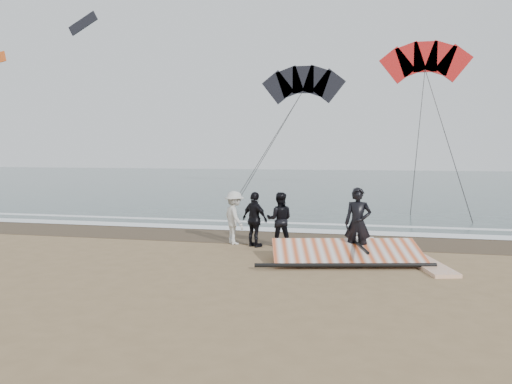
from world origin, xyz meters
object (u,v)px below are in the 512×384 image
at_px(board_white, 429,265).
at_px(sail_rig, 345,254).
at_px(board_cream, 360,245).
at_px(man_main, 358,224).

xyz_separation_m(board_white, sail_rig, (-2.04, 0.20, 0.15)).
distance_m(board_cream, sail_rig, 1.99).
bearing_deg(man_main, sail_rig, -131.63).
height_order(board_cream, sail_rig, sail_rig).
bearing_deg(board_cream, board_white, -48.09).
xyz_separation_m(board_cream, sail_rig, (-0.35, -1.96, 0.14)).
height_order(man_main, board_cream, man_main).
xyz_separation_m(board_white, board_cream, (-1.69, 2.16, 0.01)).
relative_size(man_main, board_cream, 0.74).
height_order(board_white, board_cream, board_cream).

